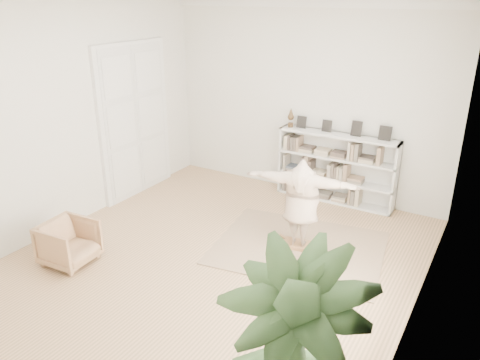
# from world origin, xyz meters

# --- Properties ---
(floor) EXTENTS (6.00, 6.00, 0.00)m
(floor) POSITION_xyz_m (0.00, 0.00, 0.00)
(floor) COLOR olive
(floor) RESTS_ON ground
(room_shell) EXTENTS (6.00, 6.00, 6.00)m
(room_shell) POSITION_xyz_m (0.00, 2.94, 3.51)
(room_shell) COLOR silver
(room_shell) RESTS_ON floor
(doors) EXTENTS (0.09, 1.78, 2.92)m
(doors) POSITION_xyz_m (-2.70, 1.30, 1.40)
(doors) COLOR white
(doors) RESTS_ON floor
(bookshelf) EXTENTS (2.20, 0.35, 1.64)m
(bookshelf) POSITION_xyz_m (0.74, 2.82, 0.64)
(bookshelf) COLOR silver
(bookshelf) RESTS_ON floor
(armchair) EXTENTS (0.75, 0.73, 0.64)m
(armchair) POSITION_xyz_m (-1.77, -1.23, 0.32)
(armchair) COLOR tan
(armchair) RESTS_ON floor
(rug) EXTENTS (2.78, 2.36, 0.02)m
(rug) POSITION_xyz_m (0.92, 0.83, 0.01)
(rug) COLOR tan
(rug) RESTS_ON floor
(rocker_board) EXTENTS (0.52, 0.36, 0.10)m
(rocker_board) POSITION_xyz_m (0.92, 0.83, 0.07)
(rocker_board) COLOR olive
(rocker_board) RESTS_ON rug
(person) EXTENTS (1.73, 0.71, 1.37)m
(person) POSITION_xyz_m (0.92, 0.83, 0.81)
(person) COLOR #C4A993
(person) RESTS_ON rocker_board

